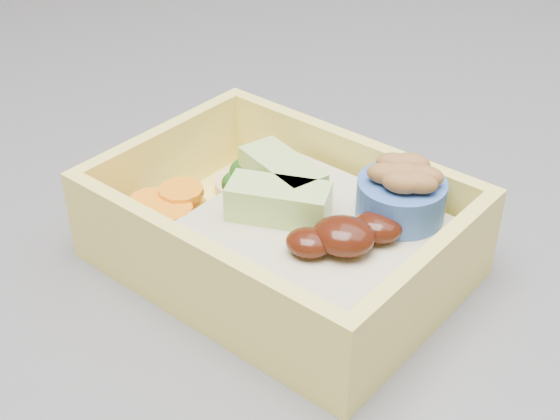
# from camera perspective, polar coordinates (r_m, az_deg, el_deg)

# --- Properties ---
(bento_box) EXTENTS (0.21, 0.19, 0.07)m
(bento_box) POSITION_cam_1_polar(r_m,az_deg,el_deg) (0.39, 0.80, -1.55)
(bento_box) COLOR #FFE969
(bento_box) RESTS_ON island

